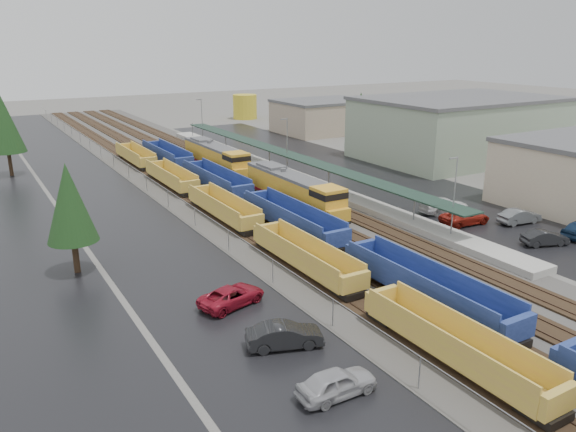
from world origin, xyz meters
name	(u,v)px	position (x,y,z in m)	size (l,w,h in m)	color
ballast_strip	(195,170)	(0.00, 60.00, 0.04)	(20.00, 160.00, 0.08)	#302D2B
trackbed	(195,170)	(0.00, 60.00, 0.16)	(14.60, 160.00, 0.22)	black
west_parking_lot	(87,184)	(-15.00, 60.00, 0.01)	(10.00, 160.00, 0.02)	black
west_road	(3,194)	(-25.00, 60.00, 0.01)	(9.00, 160.00, 0.02)	black
east_commuter_lot	(343,169)	(19.00, 50.00, 0.01)	(16.00, 100.00, 0.02)	black
station_platform	(287,171)	(9.50, 50.01, 0.73)	(3.00, 80.00, 8.00)	#9E9B93
chainlink_fence	(131,169)	(-9.50, 58.44, 1.61)	(0.08, 160.04, 2.02)	gray
industrial_buildings	(459,133)	(37.76, 45.85, 4.25)	(32.52, 75.30, 9.50)	#BFAB92
distant_hills	(160,87)	(44.79, 210.68, 0.00)	(301.00, 140.00, 25.20)	#475340
tree_west_near	(69,203)	(-22.00, 30.00, 5.82)	(3.96, 3.96, 9.00)	#332316
tree_west_far	(4,124)	(-23.00, 70.00, 7.12)	(4.84, 4.84, 11.00)	#332316
tree_east	(360,114)	(28.00, 58.00, 6.47)	(4.40, 4.40, 10.00)	#332316
locomotive_lead	(295,191)	(2.00, 35.67, 2.22)	(2.76, 18.21, 4.12)	black
locomotive_trail	(217,158)	(2.00, 56.67, 2.22)	(2.76, 18.21, 4.12)	black
well_string_yellow	(259,230)	(-6.00, 28.83, 1.13)	(2.52, 93.73, 2.24)	gold
well_string_blue	(292,220)	(-2.00, 29.61, 1.23)	(2.81, 89.07, 2.50)	navy
storage_tank	(245,107)	(31.28, 106.60, 2.83)	(5.66, 5.66, 5.66)	gold
parked_car_west_a	(337,383)	(-13.58, 5.82, 0.76)	(4.47, 1.80, 1.52)	#A5A5AA
parked_car_west_b	(285,336)	(-13.45, 11.45, 0.77)	(4.70, 1.64, 1.55)	black
parked_car_west_c	(232,296)	(-13.79, 18.25, 0.70)	(5.00, 2.31, 1.39)	maroon
parked_car_east_a	(545,238)	(16.00, 14.74, 0.69)	(4.20, 1.47, 1.38)	black
parked_car_east_b	(465,217)	(14.47, 22.85, 0.74)	(5.30, 2.44, 1.47)	maroon
parked_car_east_c	(444,206)	(15.55, 26.74, 0.82)	(5.67, 2.30, 1.64)	silver
parked_car_east_e	(520,216)	(19.41, 20.13, 0.76)	(4.58, 1.60, 1.51)	#5D6062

